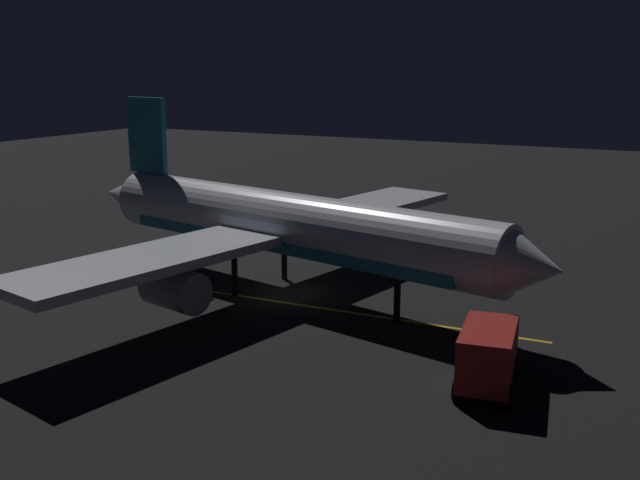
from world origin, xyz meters
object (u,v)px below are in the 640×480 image
at_px(ground_crew_worker, 501,338).
at_px(traffic_cone_near_right, 427,267).
at_px(catering_truck, 413,241).
at_px(traffic_cone_near_left, 432,277).
at_px(airliner, 282,226).
at_px(baggage_truck, 489,353).
at_px(traffic_cone_under_wing, 388,270).

xyz_separation_m(ground_crew_worker, traffic_cone_near_right, (-12.25, -7.79, -0.64)).
bearing_deg(catering_truck, traffic_cone_near_left, 33.74).
xyz_separation_m(airliner, baggage_truck, (7.07, 14.15, -2.71)).
distance_m(traffic_cone_near_right, traffic_cone_under_wing, 2.67).
xyz_separation_m(airliner, traffic_cone_near_left, (-6.42, 7.08, -3.79)).
height_order(catering_truck, ground_crew_worker, catering_truck).
height_order(traffic_cone_near_left, traffic_cone_under_wing, same).
relative_size(catering_truck, traffic_cone_near_right, 11.14).
distance_m(ground_crew_worker, traffic_cone_under_wing, 14.42).
distance_m(traffic_cone_near_left, traffic_cone_under_wing, 3.05).
distance_m(baggage_truck, traffic_cone_near_left, 15.27).
distance_m(ground_crew_worker, traffic_cone_near_right, 14.53).
distance_m(airliner, ground_crew_worker, 14.75).
relative_size(airliner, traffic_cone_near_left, 60.94).
bearing_deg(ground_crew_worker, traffic_cone_near_left, -146.54).
height_order(baggage_truck, traffic_cone_near_left, baggage_truck).
distance_m(airliner, traffic_cone_near_right, 11.04).
height_order(traffic_cone_near_right, traffic_cone_under_wing, same).
bearing_deg(traffic_cone_under_wing, traffic_cone_near_left, 85.44).
distance_m(catering_truck, ground_crew_worker, 17.71).
xyz_separation_m(airliner, traffic_cone_under_wing, (-6.66, 4.05, -3.79)).
height_order(baggage_truck, ground_crew_worker, baggage_truck).
relative_size(baggage_truck, ground_crew_worker, 3.54).
bearing_deg(traffic_cone_near_left, airliner, -47.80).
bearing_deg(baggage_truck, traffic_cone_near_right, -152.45).
distance_m(airliner, catering_truck, 11.95).
relative_size(baggage_truck, traffic_cone_under_wing, 11.19).
distance_m(baggage_truck, traffic_cone_near_right, 17.46).
bearing_deg(ground_crew_worker, traffic_cone_near_right, -147.54).
distance_m(catering_truck, traffic_cone_under_wing, 4.36).
relative_size(catering_truck, ground_crew_worker, 3.52).
xyz_separation_m(baggage_truck, ground_crew_worker, (-3.20, -0.27, -0.45)).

